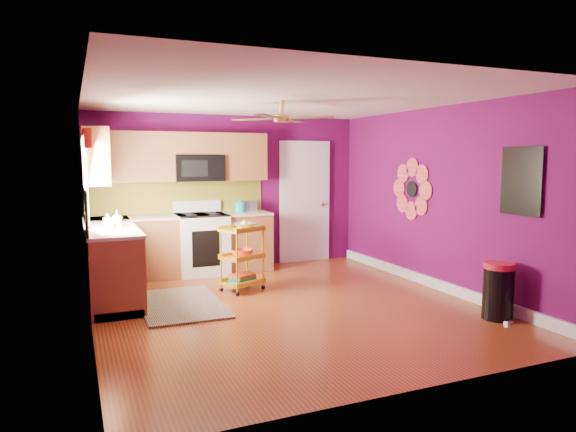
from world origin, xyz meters
name	(u,v)px	position (x,y,z in m)	size (l,w,h in m)	color
ground	(288,306)	(0.00, 0.00, 0.00)	(5.00, 5.00, 0.00)	maroon
room_envelope	(290,173)	(0.03, 0.00, 1.63)	(4.54, 5.04, 2.52)	#590A4A
lower_cabinets	(153,254)	(-1.35, 1.82, 0.43)	(2.81, 2.31, 0.94)	brown
electric_range	(202,243)	(-0.55, 2.17, 0.48)	(0.76, 0.66, 1.13)	white
upper_cabinetry	(154,158)	(-1.24, 2.17, 1.80)	(2.80, 2.30, 1.26)	brown
left_window	(85,164)	(-2.22, 1.05, 1.74)	(0.08, 1.35, 1.08)	white
panel_door	(305,203)	(1.35, 2.47, 1.02)	(0.95, 0.11, 2.15)	white
right_wall_art	(456,186)	(2.23, -0.34, 1.44)	(0.04, 2.74, 1.04)	black
ceiling_fan	(282,118)	(0.00, 0.20, 2.29)	(1.01, 1.01, 0.26)	#BF8C3F
shag_rug	(181,304)	(-1.20, 0.56, 0.01)	(0.96, 1.56, 0.02)	black
rolling_cart	(243,255)	(-0.28, 0.94, 0.49)	(0.64, 0.57, 0.96)	gold
trash_can	(498,291)	(1.98, -1.38, 0.32)	(0.39, 0.40, 0.64)	black
teal_kettle	(240,207)	(0.11, 2.24, 1.02)	(0.18, 0.18, 0.21)	teal
toaster	(249,206)	(0.28, 2.30, 1.03)	(0.22, 0.15, 0.18)	beige
soap_bottle_a	(117,219)	(-1.87, 1.10, 1.05)	(0.09, 0.10, 0.21)	#EA3F72
soap_bottle_b	(108,220)	(-1.98, 1.25, 1.02)	(0.12, 0.12, 0.16)	white
counter_dish	(113,220)	(-1.89, 1.64, 0.97)	(0.27, 0.27, 0.07)	white
counter_cup	(111,226)	(-1.96, 0.89, 0.99)	(0.12, 0.12, 0.09)	white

